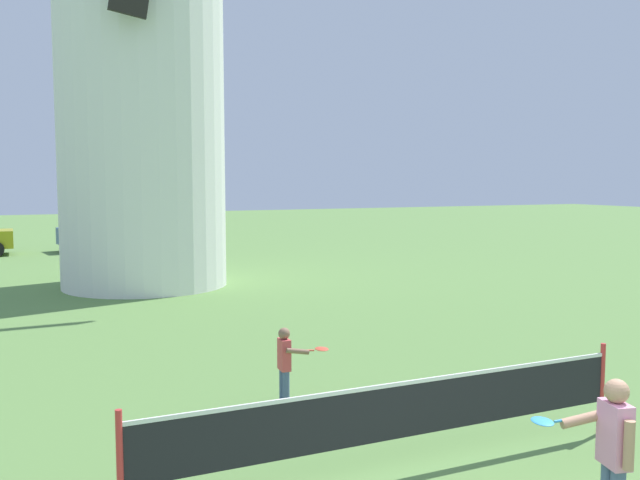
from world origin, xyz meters
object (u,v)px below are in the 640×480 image
(player_far, at_px, (286,361))
(parked_car_blue, at_px, (114,231))
(windmill, at_px, (140,8))
(player_near, at_px, (612,448))
(tennis_net, at_px, (401,411))

(player_far, bearing_deg, parked_car_blue, 88.28)
(windmill, height_order, player_near, windmill)
(parked_car_blue, bearing_deg, player_far, -91.72)
(windmill, distance_m, player_far, 13.36)
(tennis_net, height_order, parked_car_blue, parked_car_blue)
(tennis_net, distance_m, parked_car_blue, 24.48)
(windmill, distance_m, player_near, 17.10)
(windmill, height_order, tennis_net, windmill)
(player_near, distance_m, player_far, 4.48)
(player_near, relative_size, player_far, 1.30)
(tennis_net, bearing_deg, player_near, -59.90)
(player_near, relative_size, parked_car_blue, 0.29)
(tennis_net, relative_size, parked_car_blue, 1.21)
(player_near, bearing_deg, windmill, 94.16)
(tennis_net, distance_m, player_far, 2.56)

